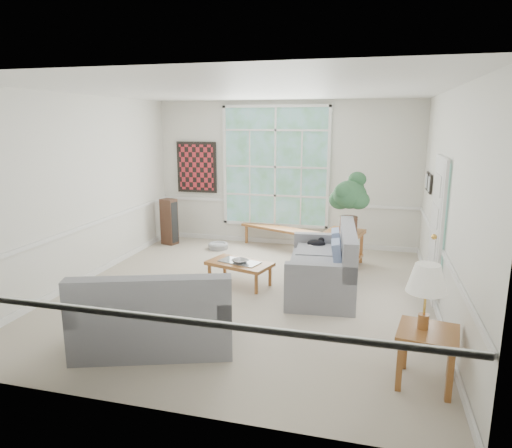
# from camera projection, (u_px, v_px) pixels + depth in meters

# --- Properties ---
(floor) EXTENTS (5.50, 6.00, 0.01)m
(floor) POSITION_uv_depth(u_px,v_px,m) (246.00, 293.00, 7.00)
(floor) COLOR #AEA18E
(floor) RESTS_ON ground
(ceiling) EXTENTS (5.50, 6.00, 0.02)m
(ceiling) POSITION_uv_depth(u_px,v_px,m) (245.00, 90.00, 6.34)
(ceiling) COLOR white
(ceiling) RESTS_ON ground
(wall_back) EXTENTS (5.50, 0.02, 3.00)m
(wall_back) POSITION_uv_depth(u_px,v_px,m) (285.00, 174.00, 9.50)
(wall_back) COLOR silver
(wall_back) RESTS_ON ground
(wall_front) EXTENTS (5.50, 0.02, 3.00)m
(wall_front) POSITION_uv_depth(u_px,v_px,m) (149.00, 252.00, 3.84)
(wall_front) COLOR silver
(wall_front) RESTS_ON ground
(wall_left) EXTENTS (0.02, 6.00, 3.00)m
(wall_left) POSITION_uv_depth(u_px,v_px,m) (82.00, 190.00, 7.34)
(wall_left) COLOR silver
(wall_left) RESTS_ON ground
(wall_right) EXTENTS (0.02, 6.00, 3.00)m
(wall_right) POSITION_uv_depth(u_px,v_px,m) (447.00, 205.00, 6.00)
(wall_right) COLOR silver
(wall_right) RESTS_ON ground
(window_back) EXTENTS (2.30, 0.08, 2.40)m
(window_back) POSITION_uv_depth(u_px,v_px,m) (275.00, 167.00, 9.48)
(window_back) COLOR white
(window_back) RESTS_ON wall_back
(entry_door) EXTENTS (0.08, 0.90, 2.10)m
(entry_door) POSITION_uv_depth(u_px,v_px,m) (435.00, 228.00, 6.67)
(entry_door) COLOR white
(entry_door) RESTS_ON floor
(door_sidelight) EXTENTS (0.08, 0.26, 1.90)m
(door_sidelight) POSITION_uv_depth(u_px,v_px,m) (442.00, 231.00, 6.06)
(door_sidelight) COLOR white
(door_sidelight) RESTS_ON wall_right
(wall_art) EXTENTS (0.90, 0.06, 1.10)m
(wall_art) POSITION_uv_depth(u_px,v_px,m) (197.00, 167.00, 9.91)
(wall_art) COLOR maroon
(wall_art) RESTS_ON wall_back
(wall_frame_near) EXTENTS (0.04, 0.26, 0.32)m
(wall_frame_near) POSITION_uv_depth(u_px,v_px,m) (430.00, 184.00, 7.65)
(wall_frame_near) COLOR black
(wall_frame_near) RESTS_ON wall_right
(wall_frame_far) EXTENTS (0.04, 0.26, 0.32)m
(wall_frame_far) POSITION_uv_depth(u_px,v_px,m) (427.00, 181.00, 8.03)
(wall_frame_far) COLOR black
(wall_frame_far) RESTS_ON wall_right
(loveseat_right) EXTENTS (1.14, 1.96, 1.02)m
(loveseat_right) POSITION_uv_depth(u_px,v_px,m) (322.00, 260.00, 6.97)
(loveseat_right) COLOR gray
(loveseat_right) RESTS_ON floor
(loveseat_front) EXTENTS (1.97, 1.44, 0.96)m
(loveseat_front) POSITION_uv_depth(u_px,v_px,m) (155.00, 307.00, 5.27)
(loveseat_front) COLOR gray
(loveseat_front) RESTS_ON floor
(coffee_table) EXTENTS (1.13, 0.82, 0.38)m
(coffee_table) POSITION_uv_depth(u_px,v_px,m) (240.00, 273.00, 7.33)
(coffee_table) COLOR brown
(coffee_table) RESTS_ON floor
(pewter_bowl) EXTENTS (0.42, 0.42, 0.08)m
(pewter_bowl) POSITION_uv_depth(u_px,v_px,m) (240.00, 261.00, 7.22)
(pewter_bowl) COLOR #939297
(pewter_bowl) RESTS_ON coffee_table
(window_bench) EXTENTS (1.81, 1.03, 0.42)m
(window_bench) POSITION_uv_depth(u_px,v_px,m) (281.00, 238.00, 9.46)
(window_bench) COLOR brown
(window_bench) RESTS_ON floor
(end_table) EXTENTS (0.76, 0.76, 0.63)m
(end_table) POSITION_uv_depth(u_px,v_px,m) (344.00, 248.00, 8.35)
(end_table) COLOR brown
(end_table) RESTS_ON floor
(houseplant) EXTENTS (0.77, 0.77, 1.09)m
(houseplant) POSITION_uv_depth(u_px,v_px,m) (349.00, 202.00, 8.13)
(houseplant) COLOR #2A5532
(houseplant) RESTS_ON end_table
(side_table) EXTENTS (0.65, 0.65, 0.58)m
(side_table) POSITION_uv_depth(u_px,v_px,m) (426.00, 357.00, 4.52)
(side_table) COLOR brown
(side_table) RESTS_ON floor
(table_lamp) EXTENTS (0.45, 0.45, 0.66)m
(table_lamp) POSITION_uv_depth(u_px,v_px,m) (425.00, 297.00, 4.43)
(table_lamp) COLOR white
(table_lamp) RESTS_ON side_table
(pet_bed) EXTENTS (0.55, 0.55, 0.12)m
(pet_bed) POSITION_uv_depth(u_px,v_px,m) (218.00, 246.00, 9.42)
(pet_bed) COLOR gray
(pet_bed) RESTS_ON floor
(floor_speaker) EXTENTS (0.36, 0.31, 0.98)m
(floor_speaker) POSITION_uv_depth(u_px,v_px,m) (169.00, 222.00, 9.71)
(floor_speaker) COLOR #42281C
(floor_speaker) RESTS_ON floor
(cat) EXTENTS (0.36, 0.30, 0.14)m
(cat) POSITION_uv_depth(u_px,v_px,m) (316.00, 243.00, 7.61)
(cat) COLOR black
(cat) RESTS_ON loveseat_right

